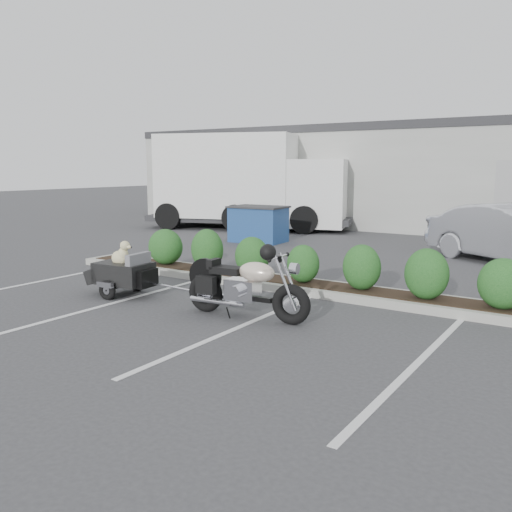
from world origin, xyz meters
The scene contains 7 objects.
ground centered at (0.00, 0.00, 0.00)m, with size 90.00×90.00×0.00m, color #38383A.
planter_kerb centered at (1.00, 2.20, 0.07)m, with size 12.00×1.00×0.15m, color #9E9E93.
building centered at (0.00, 17.00, 2.00)m, with size 26.00×10.00×4.00m, color #9EA099.
motorcycle centered at (0.98, -0.06, 0.51)m, with size 2.21×0.77×1.27m.
pet_trailer centered at (-1.80, -0.04, 0.44)m, with size 1.77×0.99×1.05m.
dumpster centered at (-3.70, 7.50, 0.58)m, with size 1.82×1.30×1.15m.
delivery_truck centered at (-6.13, 10.62, 1.73)m, with size 8.28×4.78×3.61m.
Camera 1 is at (5.73, -6.96, 2.38)m, focal length 38.00 mm.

